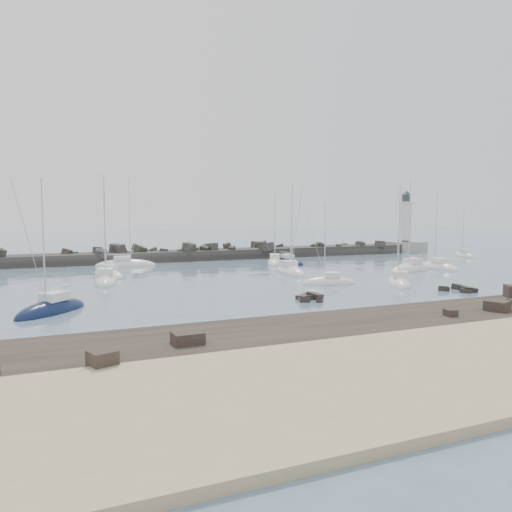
{
  "coord_description": "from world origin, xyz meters",
  "views": [
    {
      "loc": [
        -29.45,
        -53.14,
        8.93
      ],
      "look_at": [
        -1.42,
        12.0,
        2.72
      ],
      "focal_mm": 35.0,
      "sensor_mm": 36.0,
      "label": 1
    }
  ],
  "objects_px": {
    "sailboat_8": "(288,263)",
    "sailboat_10": "(438,268)",
    "sailboat_2": "(52,311)",
    "sailboat_7": "(399,283)",
    "sailboat_6": "(275,263)",
    "sailboat_5": "(329,283)",
    "sailboat_12": "(464,256)",
    "sailboat_3": "(106,281)",
    "sailboat_4": "(125,265)",
    "lighthouse": "(405,238)",
    "sailboat_1": "(108,275)",
    "sailboat_9": "(411,270)",
    "sailboat_14": "(290,272)"
  },
  "relations": [
    {
      "from": "sailboat_8",
      "to": "sailboat_10",
      "type": "distance_m",
      "value": 24.62
    },
    {
      "from": "sailboat_2",
      "to": "sailboat_7",
      "type": "relative_size",
      "value": 0.96
    },
    {
      "from": "sailboat_6",
      "to": "sailboat_8",
      "type": "xyz_separation_m",
      "value": [
        2.44,
        -0.47,
        -0.01
      ]
    },
    {
      "from": "sailboat_5",
      "to": "sailboat_10",
      "type": "relative_size",
      "value": 0.81
    },
    {
      "from": "sailboat_8",
      "to": "sailboat_12",
      "type": "bearing_deg",
      "value": -3.3
    },
    {
      "from": "sailboat_2",
      "to": "sailboat_5",
      "type": "height_order",
      "value": "sailboat_2"
    },
    {
      "from": "sailboat_3",
      "to": "sailboat_4",
      "type": "height_order",
      "value": "sailboat_4"
    },
    {
      "from": "lighthouse",
      "to": "sailboat_10",
      "type": "xyz_separation_m",
      "value": [
        -18.42,
        -29.89,
        -2.95
      ]
    },
    {
      "from": "sailboat_1",
      "to": "sailboat_2",
      "type": "relative_size",
      "value": 1.0
    },
    {
      "from": "sailboat_9",
      "to": "sailboat_14",
      "type": "xyz_separation_m",
      "value": [
        -18.63,
        4.45,
        -0.0
      ]
    },
    {
      "from": "sailboat_10",
      "to": "sailboat_14",
      "type": "relative_size",
      "value": 0.95
    },
    {
      "from": "sailboat_2",
      "to": "sailboat_3",
      "type": "relative_size",
      "value": 0.87
    },
    {
      "from": "sailboat_3",
      "to": "sailboat_14",
      "type": "height_order",
      "value": "sailboat_3"
    },
    {
      "from": "lighthouse",
      "to": "sailboat_5",
      "type": "relative_size",
      "value": 1.33
    },
    {
      "from": "sailboat_5",
      "to": "sailboat_9",
      "type": "distance_m",
      "value": 20.75
    },
    {
      "from": "sailboat_1",
      "to": "sailboat_14",
      "type": "bearing_deg",
      "value": -16.23
    },
    {
      "from": "lighthouse",
      "to": "sailboat_8",
      "type": "relative_size",
      "value": 1.12
    },
    {
      "from": "lighthouse",
      "to": "sailboat_1",
      "type": "height_order",
      "value": "lighthouse"
    },
    {
      "from": "sailboat_10",
      "to": "sailboat_14",
      "type": "bearing_deg",
      "value": 171.4
    },
    {
      "from": "sailboat_9",
      "to": "sailboat_12",
      "type": "distance_m",
      "value": 29.9
    },
    {
      "from": "sailboat_2",
      "to": "sailboat_10",
      "type": "bearing_deg",
      "value": 13.39
    },
    {
      "from": "sailboat_6",
      "to": "lighthouse",
      "type": "bearing_deg",
      "value": 18.51
    },
    {
      "from": "sailboat_1",
      "to": "sailboat_3",
      "type": "bearing_deg",
      "value": -99.45
    },
    {
      "from": "sailboat_3",
      "to": "sailboat_10",
      "type": "height_order",
      "value": "sailboat_3"
    },
    {
      "from": "sailboat_5",
      "to": "sailboat_6",
      "type": "distance_m",
      "value": 25.36
    },
    {
      "from": "sailboat_4",
      "to": "sailboat_8",
      "type": "xyz_separation_m",
      "value": [
        26.88,
        -7.07,
        0.01
      ]
    },
    {
      "from": "sailboat_6",
      "to": "sailboat_9",
      "type": "xyz_separation_m",
      "value": [
        14.94,
        -17.44,
        0.01
      ]
    },
    {
      "from": "sailboat_2",
      "to": "sailboat_6",
      "type": "distance_m",
      "value": 47.51
    },
    {
      "from": "sailboat_2",
      "to": "sailboat_6",
      "type": "height_order",
      "value": "sailboat_6"
    },
    {
      "from": "sailboat_10",
      "to": "sailboat_9",
      "type": "bearing_deg",
      "value": -173.1
    },
    {
      "from": "sailboat_10",
      "to": "sailboat_7",
      "type": "bearing_deg",
      "value": -145.73
    },
    {
      "from": "sailboat_14",
      "to": "lighthouse",
      "type": "bearing_deg",
      "value": 31.3
    },
    {
      "from": "sailboat_1",
      "to": "sailboat_4",
      "type": "height_order",
      "value": "sailboat_4"
    },
    {
      "from": "sailboat_6",
      "to": "sailboat_9",
      "type": "distance_m",
      "value": 22.97
    },
    {
      "from": "sailboat_1",
      "to": "sailboat_6",
      "type": "height_order",
      "value": "sailboat_6"
    },
    {
      "from": "lighthouse",
      "to": "sailboat_3",
      "type": "bearing_deg",
      "value": -159.66
    },
    {
      "from": "sailboat_1",
      "to": "sailboat_12",
      "type": "xyz_separation_m",
      "value": [
        69.63,
        3.02,
        0.01
      ]
    },
    {
      "from": "sailboat_3",
      "to": "sailboat_9",
      "type": "xyz_separation_m",
      "value": [
        44.74,
        -4.97,
        0.0
      ]
    },
    {
      "from": "sailboat_1",
      "to": "lighthouse",
      "type": "bearing_deg",
      "value": 15.52
    },
    {
      "from": "sailboat_6",
      "to": "sailboat_9",
      "type": "bearing_deg",
      "value": -49.41
    },
    {
      "from": "sailboat_10",
      "to": "sailboat_3",
      "type": "bearing_deg",
      "value": 175.21
    },
    {
      "from": "sailboat_1",
      "to": "sailboat_4",
      "type": "distance_m",
      "value": 13.02
    },
    {
      "from": "sailboat_14",
      "to": "sailboat_7",
      "type": "bearing_deg",
      "value": -65.46
    },
    {
      "from": "sailboat_3",
      "to": "sailboat_6",
      "type": "relative_size",
      "value": 1.13
    },
    {
      "from": "sailboat_4",
      "to": "sailboat_12",
      "type": "xyz_separation_m",
      "value": [
        65.39,
        -9.29,
        0.01
      ]
    },
    {
      "from": "sailboat_3",
      "to": "sailboat_12",
      "type": "xyz_separation_m",
      "value": [
        70.75,
        9.77,
        -0.01
      ]
    },
    {
      "from": "lighthouse",
      "to": "sailboat_14",
      "type": "distance_m",
      "value": 50.46
    },
    {
      "from": "sailboat_2",
      "to": "sailboat_3",
      "type": "height_order",
      "value": "sailboat_3"
    },
    {
      "from": "sailboat_1",
      "to": "sailboat_3",
      "type": "xyz_separation_m",
      "value": [
        -1.12,
        -6.75,
        0.01
      ]
    },
    {
      "from": "sailboat_7",
      "to": "sailboat_5",
      "type": "bearing_deg",
      "value": 155.02
    }
  ]
}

